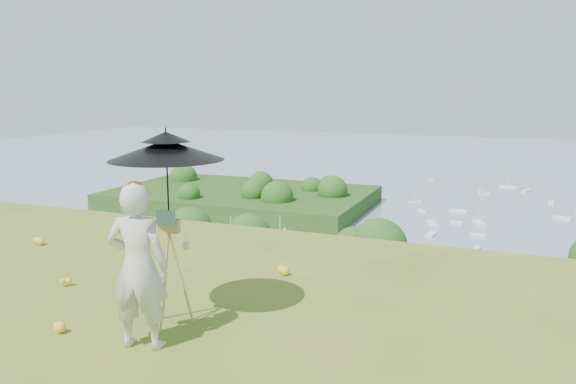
% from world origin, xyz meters
% --- Properties ---
extents(shoreline_tier, '(170.00, 28.00, 8.00)m').
position_xyz_m(shoreline_tier, '(0.00, 75.00, -36.00)').
color(shoreline_tier, gray).
rests_on(shoreline_tier, bay_water).
extents(bay_water, '(700.00, 700.00, 0.00)m').
position_xyz_m(bay_water, '(0.00, 240.00, -34.00)').
color(bay_water, '#7287A3').
rests_on(bay_water, ground).
extents(peninsula, '(90.00, 60.00, 12.00)m').
position_xyz_m(peninsula, '(-75.00, 155.00, -29.00)').
color(peninsula, '#18390F').
rests_on(peninsula, bay_water).
extents(slope_trees, '(110.00, 50.00, 6.00)m').
position_xyz_m(slope_trees, '(0.00, 35.00, -15.00)').
color(slope_trees, '#1A4C16').
rests_on(slope_trees, forest_slope).
extents(harbor_town, '(110.00, 22.00, 5.00)m').
position_xyz_m(harbor_town, '(0.00, 75.00, -29.50)').
color(harbor_town, silver).
rests_on(harbor_town, shoreline_tier).
extents(moored_boats, '(140.00, 140.00, 0.70)m').
position_xyz_m(moored_boats, '(-12.50, 161.00, -33.65)').
color(moored_boats, white).
rests_on(moored_boats, bay_water).
extents(painter, '(0.75, 0.58, 1.83)m').
position_xyz_m(painter, '(1.62, 1.62, 0.92)').
color(painter, beige).
rests_on(painter, ground).
extents(field_easel, '(0.62, 0.62, 1.42)m').
position_xyz_m(field_easel, '(1.60, 2.23, 0.71)').
color(field_easel, olive).
rests_on(field_easel, ground).
extents(sun_umbrella, '(1.50, 1.50, 1.19)m').
position_xyz_m(sun_umbrella, '(1.60, 2.26, 1.76)').
color(sun_umbrella, black).
rests_on(sun_umbrella, field_easel).
extents(painter_cap, '(0.27, 0.31, 0.10)m').
position_xyz_m(painter_cap, '(1.62, 1.62, 1.78)').
color(painter_cap, '#C66C71').
rests_on(painter_cap, painter).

